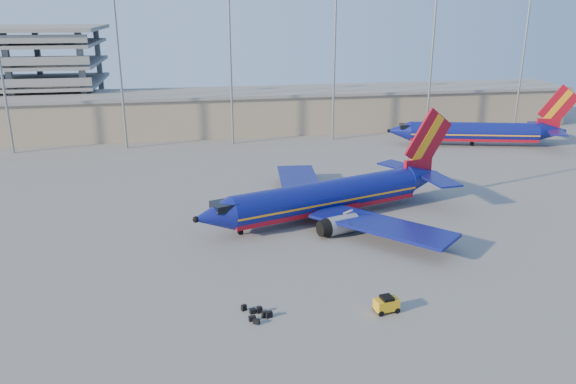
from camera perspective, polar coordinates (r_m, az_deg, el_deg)
name	(u,v)px	position (r m, az deg, el deg)	size (l,w,h in m)	color
ground	(311,228)	(67.37, 2.30, -3.70)	(220.00, 220.00, 0.00)	slate
terminal_building	(296,109)	(123.10, 0.85, 8.44)	(122.00, 16.00, 8.50)	gray
light_mast_row	(283,50)	(108.87, -0.48, 14.19)	(101.60, 1.60, 28.65)	gray
aircraft_main	(332,196)	(70.34, 4.47, -0.45)	(36.02, 34.08, 12.60)	navy
aircraft_second	(478,132)	(113.27, 18.73, 5.81)	(34.23, 16.14, 11.81)	navy
baggage_tug	(386,304)	(50.12, 9.97, -11.12)	(2.23, 1.54, 1.49)	gold
luggage_pile	(257,314)	(49.07, -3.14, -12.25)	(2.57, 2.91, 0.55)	black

